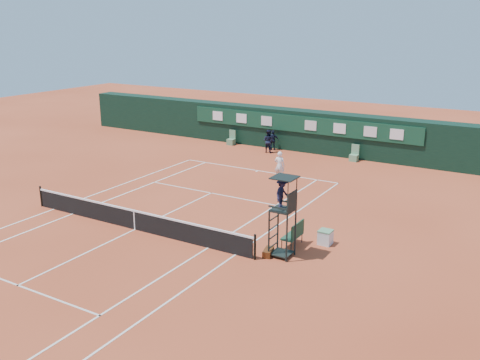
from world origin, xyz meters
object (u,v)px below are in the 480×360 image
at_px(umpire_chair, 283,200).
at_px(player_bench, 295,233).
at_px(tennis_net, 134,219).
at_px(player, 280,166).
at_px(cooler, 325,237).

bearing_deg(umpire_chair, player_bench, 89.27).
relative_size(tennis_net, player_bench, 10.75).
distance_m(tennis_net, umpire_chair, 7.49).
xyz_separation_m(tennis_net, player, (2.10, 10.77, 0.38)).
height_order(tennis_net, cooler, tennis_net).
bearing_deg(player, cooler, 123.68).
relative_size(umpire_chair, player, 1.92).
distance_m(cooler, player, 9.98).
bearing_deg(umpire_chair, tennis_net, -173.25).
bearing_deg(tennis_net, player, 78.98).
distance_m(umpire_chair, cooler, 3.18).
xyz_separation_m(umpire_chair, cooler, (1.08, 2.09, -2.13)).
height_order(tennis_net, player, player).
xyz_separation_m(cooler, player, (-6.16, 7.83, 0.56)).
bearing_deg(tennis_net, umpire_chair, 6.75).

